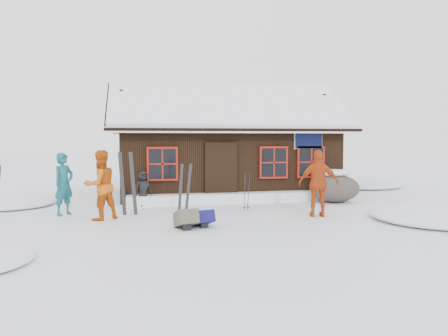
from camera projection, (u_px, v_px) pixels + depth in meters
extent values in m
plane|color=white|center=(207.00, 215.00, 12.54)|extent=(120.00, 120.00, 0.00)
cube|color=black|center=(223.00, 162.00, 17.64)|extent=(8.00, 5.00, 2.50)
cube|color=black|center=(231.00, 107.00, 16.05)|extent=(8.90, 3.14, 1.88)
cube|color=black|center=(216.00, 112.00, 18.93)|extent=(8.90, 3.14, 1.88)
cube|color=white|center=(231.00, 103.00, 16.04)|extent=(8.72, 3.07, 1.86)
cube|color=white|center=(216.00, 108.00, 18.92)|extent=(8.72, 3.07, 1.86)
cube|color=white|center=(223.00, 88.00, 17.43)|extent=(8.81, 0.22, 0.14)
cube|color=silver|center=(241.00, 130.00, 14.67)|extent=(8.90, 0.10, 0.20)
cube|color=black|center=(221.00, 173.00, 15.04)|extent=(1.00, 0.10, 2.00)
cube|color=black|center=(309.00, 140.00, 15.58)|extent=(1.00, 0.06, 0.60)
cube|color=maroon|center=(162.00, 164.00, 14.60)|extent=(1.04, 0.10, 1.14)
cube|color=black|center=(162.00, 164.00, 14.56)|extent=(0.90, 0.04, 1.00)
cube|color=maroon|center=(274.00, 162.00, 15.40)|extent=(1.04, 0.10, 1.14)
cube|color=black|center=(274.00, 163.00, 15.36)|extent=(0.90, 0.04, 1.00)
cube|color=maroon|center=(311.00, 162.00, 15.68)|extent=(1.04, 0.10, 1.14)
cube|color=black|center=(311.00, 162.00, 15.64)|extent=(0.90, 0.04, 1.00)
cube|color=white|center=(239.00, 197.00, 15.03)|extent=(7.60, 0.60, 0.35)
ellipsoid|color=white|center=(11.00, 206.00, 14.25)|extent=(2.80, 2.80, 0.34)
ellipsoid|color=white|center=(438.00, 220.00, 11.80)|extent=(3.60, 3.60, 0.43)
ellipsoid|color=white|center=(357.00, 186.00, 20.02)|extent=(4.00, 4.00, 0.48)
imported|color=#13535A|center=(64.00, 184.00, 12.48)|extent=(0.75, 0.78, 1.79)
imported|color=#BE4E0D|center=(100.00, 185.00, 11.77)|extent=(1.16, 1.10, 1.89)
imported|color=#B53C12|center=(319.00, 183.00, 12.23)|extent=(1.19, 0.75, 1.88)
imported|color=black|center=(143.00, 189.00, 14.21)|extent=(0.65, 0.54, 1.13)
ellipsoid|color=#49433B|center=(335.00, 188.00, 15.01)|extent=(1.74, 1.31, 0.96)
ellipsoid|color=white|center=(335.00, 176.00, 14.98)|extent=(1.10, 0.79, 0.24)
cube|color=black|center=(122.00, 185.00, 12.45)|extent=(0.22, 0.12, 1.87)
cube|color=black|center=(133.00, 184.00, 12.55)|extent=(0.24, 0.09, 1.87)
cube|color=black|center=(181.00, 190.00, 12.76)|extent=(0.20, 0.16, 1.51)
cube|color=black|center=(188.00, 189.00, 12.89)|extent=(0.24, 0.07, 1.51)
cylinder|color=black|center=(245.00, 192.00, 13.40)|extent=(0.08, 0.11, 1.19)
cylinder|color=black|center=(249.00, 192.00, 13.43)|extent=(0.08, 0.11, 1.19)
cube|color=#101148|center=(203.00, 221.00, 10.90)|extent=(0.55, 0.65, 0.30)
cube|color=#4B4735|center=(186.00, 222.00, 10.65)|extent=(0.59, 0.71, 0.35)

